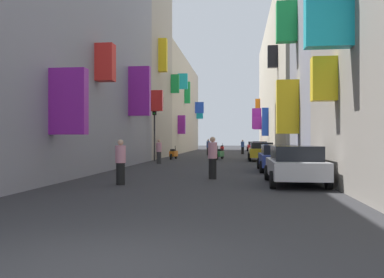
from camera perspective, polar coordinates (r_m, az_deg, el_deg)
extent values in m
plane|color=#2D2D30|center=(34.81, 3.92, -2.78)|extent=(140.00, 140.00, 0.00)
cube|color=gray|center=(20.58, -22.53, 13.96)|extent=(6.00, 25.33, 13.28)
cube|color=purple|center=(24.71, -7.61, 6.87)|extent=(1.33, 0.44, 3.04)
cube|color=red|center=(29.32, -5.40, 5.53)|extent=(1.19, 0.40, 1.53)
cube|color=purple|center=(14.96, -17.44, 5.20)|extent=(1.34, 0.44, 2.39)
cube|color=red|center=(19.60, -12.45, 10.75)|extent=(0.86, 0.63, 1.78)
cube|color=#9E9384|center=(36.95, -8.86, 12.12)|extent=(6.00, 9.42, 18.90)
cube|color=yellow|center=(34.18, -4.24, 12.00)|extent=(0.70, 0.59, 2.81)
cube|color=green|center=(39.72, -2.47, 8.00)|extent=(0.81, 0.40, 1.84)
cube|color=#BCB29E|center=(53.19, -3.76, 4.65)|extent=(6.00, 25.25, 12.03)
cube|color=#19B2BF|center=(62.86, 1.14, 3.66)|extent=(1.02, 0.60, 1.54)
cube|color=#19B2BF|center=(44.23, -1.34, 8.34)|extent=(1.08, 0.38, 1.71)
cube|color=purple|center=(43.81, -1.50, 2.08)|extent=(0.82, 0.64, 2.06)
cube|color=blue|center=(60.86, 1.08, 4.56)|extent=(1.32, 0.35, 1.71)
cube|color=green|center=(49.39, -0.68, 6.73)|extent=(0.69, 0.56, 2.66)
cube|color=yellow|center=(13.93, 18.56, 8.23)|extent=(0.81, 0.48, 1.45)
cube|color=#19B2BF|center=(12.56, 19.15, 18.44)|extent=(1.32, 0.48, 2.71)
cube|color=yellow|center=(22.17, 13.65, 4.53)|extent=(1.19, 0.64, 2.92)
cube|color=green|center=(23.70, 13.52, 16.13)|extent=(1.13, 0.62, 2.27)
cube|color=#BCB29E|center=(47.11, 14.51, 7.33)|extent=(6.00, 36.84, 15.42)
cube|color=orange|center=(62.66, 9.49, 4.62)|extent=(0.74, 0.55, 2.50)
cube|color=purple|center=(57.96, 9.47, 2.29)|extent=(1.19, 0.44, 1.85)
cube|color=purple|center=(59.35, 9.34, 2.93)|extent=(1.34, 0.48, 3.06)
cube|color=black|center=(34.46, 11.61, 11.60)|extent=(0.84, 0.54, 1.84)
cube|color=blue|center=(44.40, 10.56, 2.47)|extent=(0.71, 0.35, 3.12)
cube|color=navy|center=(21.14, 12.28, -2.93)|extent=(1.80, 4.35, 0.59)
cube|color=black|center=(20.90, 12.34, -1.49)|extent=(1.59, 2.44, 0.49)
cylinder|color=black|center=(22.52, 9.65, -3.51)|extent=(0.18, 0.60, 0.60)
cylinder|color=black|center=(22.68, 14.21, -3.48)|extent=(0.18, 0.60, 0.60)
cylinder|color=black|center=(19.66, 10.05, -4.01)|extent=(0.18, 0.60, 0.60)
cylinder|color=black|center=(19.84, 15.27, -3.98)|extent=(0.18, 0.60, 0.60)
cube|color=#B7B7BC|center=(15.02, 14.65, -4.09)|extent=(1.83, 4.18, 0.60)
cube|color=black|center=(14.78, 14.76, -1.98)|extent=(1.61, 2.34, 0.52)
cylinder|color=black|center=(16.32, 10.80, -4.83)|extent=(0.18, 0.60, 0.60)
cylinder|color=black|center=(16.54, 17.15, -4.76)|extent=(0.18, 0.60, 0.60)
cylinder|color=black|center=(13.58, 11.59, -5.80)|extent=(0.18, 0.60, 0.60)
cylinder|color=black|center=(13.85, 19.19, -5.68)|extent=(0.18, 0.60, 0.60)
cube|color=black|center=(44.66, 9.72, -1.37)|extent=(1.75, 3.93, 0.66)
cube|color=black|center=(44.46, 9.73, -0.64)|extent=(1.54, 2.20, 0.48)
cylinder|color=black|center=(45.93, 8.55, -1.74)|extent=(0.18, 0.60, 0.60)
cylinder|color=black|center=(46.02, 10.73, -1.74)|extent=(0.18, 0.60, 0.60)
cylinder|color=black|center=(43.34, 8.65, -1.84)|extent=(0.18, 0.60, 0.60)
cylinder|color=black|center=(43.43, 10.96, -1.84)|extent=(0.18, 0.60, 0.60)
cube|color=gold|center=(31.14, 9.99, -1.94)|extent=(1.83, 4.18, 0.66)
cube|color=black|center=(30.91, 10.01, -0.92)|extent=(1.61, 2.34, 0.46)
cylinder|color=black|center=(32.49, 8.25, -2.45)|extent=(0.18, 0.60, 0.60)
cylinder|color=black|center=(32.58, 11.47, -2.44)|extent=(0.18, 0.60, 0.60)
cylinder|color=black|center=(29.74, 8.37, -2.67)|extent=(0.18, 0.60, 0.60)
cylinder|color=black|center=(29.84, 11.89, -2.66)|extent=(0.18, 0.60, 0.60)
cube|color=#B21E1E|center=(56.72, 8.92, -1.13)|extent=(1.73, 4.46, 0.58)
cube|color=black|center=(56.49, 8.93, -0.60)|extent=(1.52, 2.50, 0.46)
cylinder|color=black|center=(58.18, 8.02, -1.39)|extent=(0.18, 0.60, 0.60)
cylinder|color=black|center=(58.23, 9.72, -1.38)|extent=(0.18, 0.60, 0.60)
cylinder|color=black|center=(55.24, 8.08, -1.46)|extent=(0.18, 0.60, 0.60)
cylinder|color=black|center=(55.30, 9.87, -1.46)|extent=(0.18, 0.60, 0.60)
cube|color=orange|center=(32.70, -2.69, -2.14)|extent=(0.57, 1.19, 0.45)
cube|color=black|center=(32.48, -2.79, -1.62)|extent=(0.38, 0.59, 0.16)
cylinder|color=#4C4C51|center=(33.24, -2.41, -1.55)|extent=(0.09, 0.28, 0.68)
cylinder|color=black|center=(33.39, -2.34, -2.48)|extent=(0.15, 0.49, 0.48)
cylinder|color=black|center=(32.02, -3.04, -2.59)|extent=(0.15, 0.49, 0.48)
cube|color=#287F3D|center=(32.55, 4.01, -2.15)|extent=(0.73, 1.26, 0.45)
cube|color=black|center=(32.75, 4.13, -1.60)|extent=(0.45, 0.62, 0.16)
cylinder|color=#4C4C51|center=(31.97, 3.69, -1.61)|extent=(0.13, 0.28, 0.68)
cylinder|color=black|center=(31.85, 3.60, -2.60)|extent=(0.22, 0.49, 0.48)
cylinder|color=black|center=(33.27, 4.41, -2.49)|extent=(0.22, 0.49, 0.48)
cube|color=red|center=(52.70, 4.40, -1.35)|extent=(0.46, 1.19, 0.45)
cube|color=black|center=(52.47, 4.38, -1.02)|extent=(0.33, 0.57, 0.16)
cylinder|color=#4C4C51|center=(53.28, 4.44, -0.98)|extent=(0.06, 0.27, 0.68)
cylinder|color=black|center=(53.44, 4.45, -1.57)|extent=(0.11, 0.48, 0.48)
cylinder|color=black|center=(51.97, 4.35, -1.61)|extent=(0.11, 0.48, 0.48)
cylinder|color=black|center=(40.91, 2.38, -1.80)|extent=(0.32, 0.32, 0.81)
cylinder|color=#335199|center=(40.89, 2.38, -0.79)|extent=(0.38, 0.38, 0.64)
sphere|color=tan|center=(40.89, 2.38, -0.18)|extent=(0.22, 0.22, 0.22)
cylinder|color=black|center=(44.83, 7.34, -1.67)|extent=(0.34, 0.34, 0.78)
cylinder|color=#335199|center=(44.81, 7.34, -0.78)|extent=(0.41, 0.41, 0.62)
sphere|color=tan|center=(44.81, 7.34, -0.25)|extent=(0.21, 0.21, 0.21)
cylinder|color=#2F2F2F|center=(26.85, -4.82, -2.73)|extent=(0.38, 0.38, 0.80)
cylinder|color=pink|center=(26.83, -4.82, -1.19)|extent=(0.45, 0.45, 0.64)
sphere|color=tan|center=(26.82, -4.82, -0.28)|extent=(0.22, 0.22, 0.22)
cylinder|color=black|center=(16.46, 3.00, -4.34)|extent=(0.35, 0.35, 0.86)
cylinder|color=pink|center=(16.42, 3.00, -1.66)|extent=(0.41, 0.41, 0.68)
sphere|color=tan|center=(16.42, 3.00, -0.07)|extent=(0.23, 0.23, 0.23)
cylinder|color=black|center=(14.63, -10.31, -4.98)|extent=(0.45, 0.45, 0.80)
cylinder|color=pink|center=(14.59, -10.31, -2.17)|extent=(0.54, 0.54, 0.63)
sphere|color=tan|center=(14.58, -10.31, -0.50)|extent=(0.22, 0.22, 0.22)
cylinder|color=#2D2D2D|center=(29.82, -5.45, 0.12)|extent=(0.12, 0.12, 3.49)
cube|color=black|center=(29.90, -5.45, 4.18)|extent=(0.26, 0.26, 0.75)
sphere|color=red|center=(29.78, -5.51, 4.68)|extent=(0.14, 0.14, 0.14)
sphere|color=orange|center=(29.76, -5.51, 4.20)|extent=(0.14, 0.14, 0.14)
sphere|color=green|center=(29.75, -5.51, 3.72)|extent=(0.14, 0.14, 0.14)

